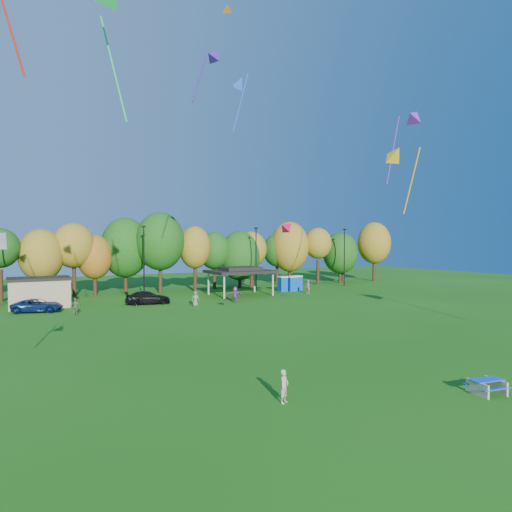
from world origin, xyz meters
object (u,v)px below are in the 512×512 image
picnic_table (487,385)px  car_d (148,298)px  car_c (37,306)px  kite_flyer (284,386)px  porta_potties (291,283)px

picnic_table → car_d: car_d is taller
picnic_table → car_d: size_ratio=0.36×
car_c → kite_flyer: bearing=-150.4°
car_d → car_c: bearing=101.2°
porta_potties → car_c: size_ratio=0.78×
porta_potties → car_d: bearing=-171.2°
picnic_table → car_d: bearing=107.1°
kite_flyer → picnic_table: bearing=-53.9°
car_c → car_d: car_d is taller
kite_flyer → car_c: (-8.18, 33.84, -0.08)m
kite_flyer → car_d: size_ratio=0.30×
kite_flyer → car_c: kite_flyer is taller
picnic_table → kite_flyer: kite_flyer is taller
kite_flyer → porta_potties: bearing=24.3°
car_c → car_d: bearing=-72.3°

